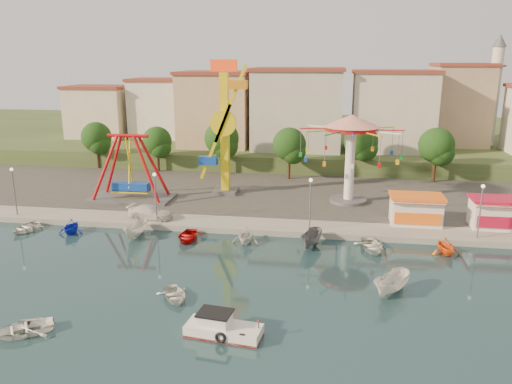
% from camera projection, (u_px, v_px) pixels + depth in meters
% --- Properties ---
extents(ground, '(200.00, 200.00, 0.00)m').
position_uv_depth(ground, '(199.00, 286.00, 39.02)').
color(ground, '#143239').
rests_on(ground, ground).
extents(quay_deck, '(200.00, 100.00, 0.60)m').
position_uv_depth(quay_deck, '(281.00, 147.00, 98.11)').
color(quay_deck, '#9E998E').
rests_on(quay_deck, ground).
extents(asphalt_pad, '(90.00, 28.00, 0.01)m').
position_uv_depth(asphalt_pad, '(256.00, 185.00, 67.49)').
color(asphalt_pad, '#4C4944').
rests_on(asphalt_pad, quay_deck).
extents(hill_terrace, '(200.00, 60.00, 3.00)m').
position_uv_depth(hill_terrace, '(283.00, 137.00, 102.57)').
color(hill_terrace, '#384C26').
rests_on(hill_terrace, ground).
extents(pirate_ship_ride, '(10.00, 5.00, 8.00)m').
position_uv_depth(pirate_ship_ride, '(130.00, 169.00, 59.80)').
color(pirate_ship_ride, '#59595E').
rests_on(pirate_ship_ride, quay_deck).
extents(kamikaze_tower, '(4.63, 3.10, 16.50)m').
position_uv_depth(kamikaze_tower, '(226.00, 131.00, 61.21)').
color(kamikaze_tower, '#59595E').
rests_on(kamikaze_tower, quay_deck).
extents(wave_swinger, '(11.60, 11.60, 10.40)m').
position_uv_depth(wave_swinger, '(351.00, 139.00, 57.67)').
color(wave_swinger, '#59595E').
rests_on(wave_swinger, quay_deck).
extents(booth_left, '(5.40, 3.78, 3.08)m').
position_uv_depth(booth_left, '(416.00, 209.00, 51.44)').
color(booth_left, white).
rests_on(booth_left, quay_deck).
extents(booth_mid, '(5.40, 3.78, 3.08)m').
position_uv_depth(booth_mid, '(497.00, 213.00, 50.28)').
color(booth_mid, white).
rests_on(booth_mid, quay_deck).
extents(lamp_post_0, '(0.14, 0.14, 5.00)m').
position_uv_depth(lamp_post_0, '(15.00, 193.00, 54.14)').
color(lamp_post_0, '#59595E').
rests_on(lamp_post_0, quay_deck).
extents(lamp_post_1, '(0.14, 0.14, 5.00)m').
position_uv_depth(lamp_post_1, '(156.00, 199.00, 51.79)').
color(lamp_post_1, '#59595E').
rests_on(lamp_post_1, quay_deck).
extents(lamp_post_2, '(0.14, 0.14, 5.00)m').
position_uv_depth(lamp_post_2, '(310.00, 206.00, 49.45)').
color(lamp_post_2, '#59595E').
rests_on(lamp_post_2, quay_deck).
extents(lamp_post_3, '(0.14, 0.14, 5.00)m').
position_uv_depth(lamp_post_3, '(480.00, 213.00, 47.10)').
color(lamp_post_3, '#59595E').
rests_on(lamp_post_3, quay_deck).
extents(tree_0, '(4.60, 4.60, 7.19)m').
position_uv_depth(tree_0, '(96.00, 137.00, 76.69)').
color(tree_0, '#382314').
rests_on(tree_0, quay_deck).
extents(tree_1, '(4.35, 4.35, 6.80)m').
position_uv_depth(tree_1, '(157.00, 141.00, 74.60)').
color(tree_1, '#382314').
rests_on(tree_1, quay_deck).
extents(tree_2, '(5.02, 5.02, 7.85)m').
position_uv_depth(tree_2, '(222.00, 138.00, 72.53)').
color(tree_2, '#382314').
rests_on(tree_2, quay_deck).
extents(tree_3, '(4.68, 4.68, 7.32)m').
position_uv_depth(tree_3, '(289.00, 144.00, 69.78)').
color(tree_3, '#382314').
rests_on(tree_3, quay_deck).
extents(tree_4, '(4.86, 4.86, 7.60)m').
position_uv_depth(tree_4, '(361.00, 141.00, 71.12)').
color(tree_4, '#382314').
rests_on(tree_4, quay_deck).
extents(tree_5, '(4.83, 4.83, 7.54)m').
position_uv_depth(tree_5, '(436.00, 146.00, 67.93)').
color(tree_5, '#382314').
rests_on(tree_5, quay_deck).
extents(building_0, '(9.26, 9.53, 11.87)m').
position_uv_depth(building_0, '(79.00, 108.00, 85.54)').
color(building_0, beige).
rests_on(building_0, hill_terrace).
extents(building_1, '(12.33, 9.01, 8.63)m').
position_uv_depth(building_1, '(157.00, 115.00, 89.28)').
color(building_1, silver).
rests_on(building_1, hill_terrace).
extents(building_2, '(11.95, 9.28, 11.23)m').
position_uv_depth(building_2, '(229.00, 109.00, 87.56)').
color(building_2, tan).
rests_on(building_2, hill_terrace).
extents(building_3, '(12.59, 10.50, 9.20)m').
position_uv_depth(building_3, '(307.00, 118.00, 82.79)').
color(building_3, beige).
rests_on(building_3, hill_terrace).
extents(building_4, '(10.75, 9.23, 9.24)m').
position_uv_depth(building_4, '(388.00, 117.00, 84.06)').
color(building_4, beige).
rests_on(building_4, hill_terrace).
extents(building_5, '(12.77, 10.96, 11.21)m').
position_uv_depth(building_5, '(474.00, 114.00, 80.07)').
color(building_5, tan).
rests_on(building_5, hill_terrace).
extents(minaret, '(2.80, 2.80, 18.00)m').
position_uv_depth(minaret, '(494.00, 87.00, 82.01)').
color(minaret, silver).
rests_on(minaret, hill_terrace).
extents(cabin_motorboat, '(5.09, 2.45, 1.72)m').
position_uv_depth(cabin_motorboat, '(222.00, 329.00, 31.97)').
color(cabin_motorboat, white).
rests_on(cabin_motorboat, ground).
extents(rowboat_a, '(3.65, 3.96, 0.67)m').
position_uv_depth(rowboat_a, '(174.00, 295.00, 36.85)').
color(rowboat_a, silver).
rests_on(rowboat_a, ground).
extents(rowboat_b, '(4.67, 4.44, 0.79)m').
position_uv_depth(rowboat_b, '(23.00, 328.00, 32.16)').
color(rowboat_b, white).
rests_on(rowboat_b, ground).
extents(skiff, '(3.81, 4.45, 1.66)m').
position_uv_depth(skiff, '(392.00, 284.00, 37.45)').
color(skiff, silver).
rests_on(skiff, ground).
extents(van, '(5.05, 2.57, 1.40)m').
position_uv_depth(van, '(150.00, 212.00, 53.37)').
color(van, silver).
rests_on(van, quay_deck).
extents(moored_boat_0, '(3.18, 4.06, 0.76)m').
position_uv_depth(moored_boat_0, '(25.00, 227.00, 51.35)').
color(moored_boat_0, silver).
rests_on(moored_boat_0, ground).
extents(moored_boat_1, '(2.67, 3.05, 1.53)m').
position_uv_depth(moored_boat_1, '(71.00, 226.00, 50.51)').
color(moored_boat_1, '#1629C6').
rests_on(moored_boat_1, ground).
extents(moored_boat_2, '(1.81, 4.11, 1.55)m').
position_uv_depth(moored_boat_2, '(136.00, 230.00, 49.50)').
color(moored_boat_2, silver).
rests_on(moored_boat_2, ground).
extents(moored_boat_3, '(2.86, 3.87, 0.77)m').
position_uv_depth(moored_boat_3, '(187.00, 236.00, 48.82)').
color(moored_boat_3, '#AE0D0E').
rests_on(moored_boat_3, ground).
extents(moored_boat_4, '(2.96, 3.33, 1.62)m').
position_uv_depth(moored_boat_4, '(246.00, 235.00, 47.86)').
color(moored_boat_4, silver).
rests_on(moored_boat_4, ground).
extents(moored_boat_5, '(2.52, 4.31, 1.56)m').
position_uv_depth(moored_boat_5, '(312.00, 239.00, 46.94)').
color(moored_boat_5, slate).
rests_on(moored_boat_5, ground).
extents(moored_boat_6, '(3.61, 4.48, 0.82)m').
position_uv_depth(moored_boat_6, '(372.00, 246.00, 46.22)').
color(moored_boat_6, silver).
rests_on(moored_boat_6, ground).
extents(moored_boat_7, '(3.25, 3.54, 1.57)m').
position_uv_depth(moored_boat_7, '(446.00, 246.00, 45.17)').
color(moored_boat_7, '#FF6116').
rests_on(moored_boat_7, ground).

